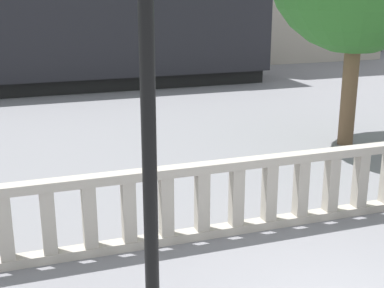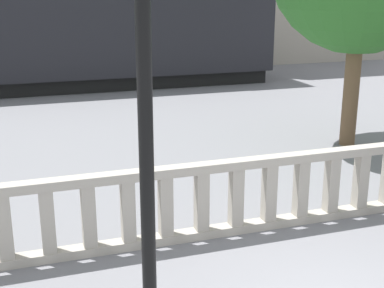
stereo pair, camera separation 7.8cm
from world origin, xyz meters
The scene contains 4 objects.
balustrade centered at (0.00, 3.34, 0.62)m, with size 16.97×0.24×1.25m.
lamppost centered at (-2.29, 1.13, 3.20)m, with size 0.35×0.35×6.38m.
train_near centered at (-2.53, 17.15, 1.85)m, with size 18.68×2.77×4.11m.
train_far centered at (5.28, 24.77, 1.90)m, with size 27.11×2.75×4.23m.
Camera 1 is at (-3.59, -4.02, 3.89)m, focal length 50.00 mm.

